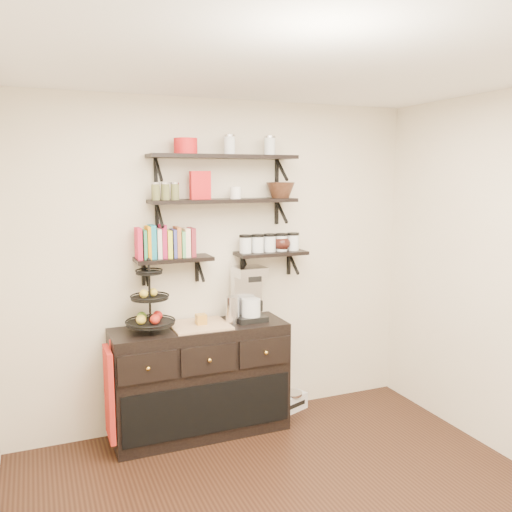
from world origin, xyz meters
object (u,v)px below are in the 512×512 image
(fruit_stand, at_px, (150,307))
(radio, at_px, (292,401))
(coffee_maker, at_px, (248,294))
(sideboard, at_px, (200,380))

(fruit_stand, distance_m, radio, 1.62)
(fruit_stand, bearing_deg, coffee_maker, 1.85)
(sideboard, relative_size, fruit_stand, 2.56)
(fruit_stand, bearing_deg, radio, 4.57)
(sideboard, relative_size, radio, 4.62)
(coffee_maker, xyz_separation_m, radio, (0.45, 0.07, -1.03))
(fruit_stand, relative_size, radio, 1.80)
(coffee_maker, bearing_deg, fruit_stand, -178.79)
(coffee_maker, bearing_deg, radio, 8.82)
(fruit_stand, xyz_separation_m, radio, (1.27, 0.10, -1.01))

